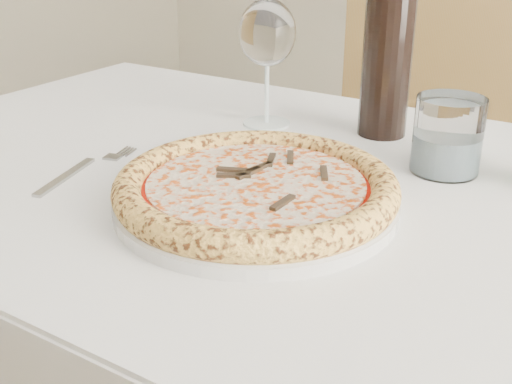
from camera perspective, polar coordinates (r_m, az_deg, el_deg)
dining_table at (r=0.86m, az=3.67°, el=-4.89°), size 1.34×0.81×0.76m
chair_far at (r=1.66m, az=14.90°, el=4.05°), size 0.58×0.58×0.93m
plate at (r=0.74m, az=0.00°, el=-0.80°), size 0.33×0.33×0.02m
pizza at (r=0.73m, az=-0.00°, el=0.46°), size 0.33×0.33×0.03m
fork at (r=0.88m, az=-15.23°, el=1.92°), size 0.05×0.18×0.00m
wine_glass at (r=1.00m, az=1.00°, el=13.73°), size 0.09×0.09×0.20m
tumbler at (r=0.87m, az=16.63°, el=4.43°), size 0.09×0.09×0.10m
wine_bottle at (r=0.98m, az=11.63°, el=12.16°), size 0.07×0.07×0.30m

